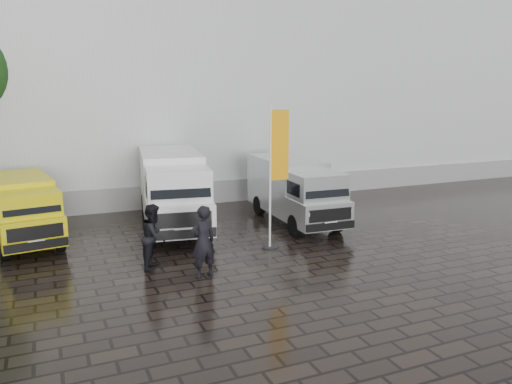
% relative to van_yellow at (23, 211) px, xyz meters
% --- Properties ---
extents(ground, '(120.00, 120.00, 0.00)m').
position_rel_van_yellow_xyz_m(ground, '(7.81, -4.58, -1.07)').
color(ground, black).
rests_on(ground, ground).
extents(exhibition_hall, '(44.00, 16.00, 12.00)m').
position_rel_van_yellow_xyz_m(exhibition_hall, '(9.81, 11.42, 4.93)').
color(exhibition_hall, silver).
rests_on(exhibition_hall, ground).
extents(hall_plinth, '(44.00, 0.15, 1.00)m').
position_rel_van_yellow_xyz_m(hall_plinth, '(9.81, 3.37, -0.57)').
color(hall_plinth, gray).
rests_on(hall_plinth, ground).
extents(van_yellow, '(2.50, 4.88, 2.15)m').
position_rel_van_yellow_xyz_m(van_yellow, '(0.00, 0.00, 0.00)').
color(van_yellow, yellow).
rests_on(van_yellow, ground).
extents(van_white, '(3.00, 6.53, 2.73)m').
position_rel_van_yellow_xyz_m(van_white, '(4.98, -0.01, 0.29)').
color(van_white, white).
rests_on(van_white, ground).
extents(van_silver, '(2.03, 5.54, 2.37)m').
position_rel_van_yellow_xyz_m(van_silver, '(9.41, -1.12, 0.11)').
color(van_silver, silver).
rests_on(van_silver, ground).
extents(flagpole, '(0.88, 0.50, 4.56)m').
position_rel_van_yellow_xyz_m(flagpole, '(7.40, -3.63, 1.44)').
color(flagpole, black).
rests_on(flagpole, ground).
extents(wheelie_bin, '(0.67, 0.67, 0.94)m').
position_rel_van_yellow_xyz_m(wheelie_bin, '(12.52, 2.96, -0.60)').
color(wheelie_bin, black).
rests_on(wheelie_bin, ground).
extents(person_front, '(0.80, 0.61, 1.98)m').
position_rel_van_yellow_xyz_m(person_front, '(4.49, -5.30, -0.09)').
color(person_front, black).
rests_on(person_front, ground).
extents(person_tent, '(1.03, 1.12, 1.86)m').
position_rel_van_yellow_xyz_m(person_tent, '(3.43, -4.09, -0.15)').
color(person_tent, black).
rests_on(person_tent, ground).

